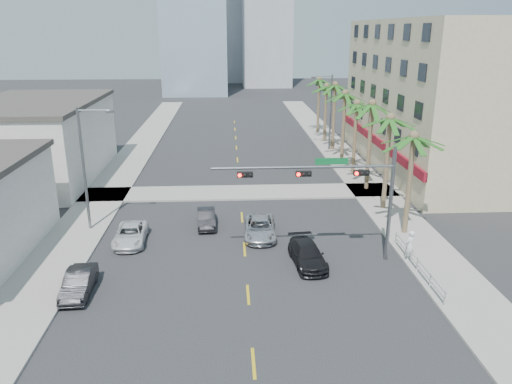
{
  "coord_description": "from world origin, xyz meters",
  "views": [
    {
      "loc": [
        -0.92,
        -20.57,
        14.09
      ],
      "look_at": [
        0.86,
        11.64,
        3.5
      ],
      "focal_mm": 35.0,
      "sensor_mm": 36.0,
      "label": 1
    }
  ],
  "objects_px": {
    "traffic_signal_mast": "(340,185)",
    "pedestrian": "(410,246)",
    "car_lane_left": "(206,218)",
    "car_lane_right": "(307,255)",
    "car_parked_mid": "(79,283)",
    "car_parked_far": "(130,235)",
    "car_lane_center": "(260,228)"
  },
  "relations": [
    {
      "from": "traffic_signal_mast",
      "to": "pedestrian",
      "type": "relative_size",
      "value": 5.57
    },
    {
      "from": "car_lane_left",
      "to": "pedestrian",
      "type": "relative_size",
      "value": 1.87
    },
    {
      "from": "car_lane_right",
      "to": "pedestrian",
      "type": "bearing_deg",
      "value": -6.39
    },
    {
      "from": "car_parked_mid",
      "to": "car_lane_left",
      "type": "relative_size",
      "value": 1.06
    },
    {
      "from": "traffic_signal_mast",
      "to": "car_parked_far",
      "type": "distance_m",
      "value": 14.73
    },
    {
      "from": "traffic_signal_mast",
      "to": "pedestrian",
      "type": "xyz_separation_m",
      "value": [
        4.52,
        -0.47,
        -3.91
      ]
    },
    {
      "from": "car_lane_right",
      "to": "pedestrian",
      "type": "distance_m",
      "value": 6.46
    },
    {
      "from": "car_lane_center",
      "to": "car_lane_right",
      "type": "height_order",
      "value": "car_lane_center"
    },
    {
      "from": "traffic_signal_mast",
      "to": "car_lane_left",
      "type": "relative_size",
      "value": 2.97
    },
    {
      "from": "car_parked_mid",
      "to": "pedestrian",
      "type": "xyz_separation_m",
      "value": [
        19.7,
        2.8,
        0.49
      ]
    },
    {
      "from": "traffic_signal_mast",
      "to": "car_lane_left",
      "type": "height_order",
      "value": "traffic_signal_mast"
    },
    {
      "from": "traffic_signal_mast",
      "to": "car_parked_mid",
      "type": "xyz_separation_m",
      "value": [
        -15.18,
        -3.27,
        -4.41
      ]
    },
    {
      "from": "traffic_signal_mast",
      "to": "car_lane_right",
      "type": "bearing_deg",
      "value": -168.89
    },
    {
      "from": "car_lane_left",
      "to": "car_lane_center",
      "type": "height_order",
      "value": "car_lane_center"
    },
    {
      "from": "car_lane_left",
      "to": "pedestrian",
      "type": "bearing_deg",
      "value": -31.54
    },
    {
      "from": "traffic_signal_mast",
      "to": "pedestrian",
      "type": "height_order",
      "value": "traffic_signal_mast"
    },
    {
      "from": "car_parked_far",
      "to": "car_lane_center",
      "type": "xyz_separation_m",
      "value": [
        8.97,
        0.64,
        0.04
      ]
    },
    {
      "from": "car_parked_mid",
      "to": "car_lane_right",
      "type": "bearing_deg",
      "value": 10.03
    },
    {
      "from": "traffic_signal_mast",
      "to": "car_lane_right",
      "type": "relative_size",
      "value": 2.46
    },
    {
      "from": "car_parked_far",
      "to": "car_lane_right",
      "type": "bearing_deg",
      "value": -20.49
    },
    {
      "from": "car_lane_right",
      "to": "car_parked_far",
      "type": "bearing_deg",
      "value": 155.85
    },
    {
      "from": "car_parked_far",
      "to": "car_lane_right",
      "type": "height_order",
      "value": "car_lane_right"
    },
    {
      "from": "car_parked_mid",
      "to": "pedestrian",
      "type": "relative_size",
      "value": 1.99
    },
    {
      "from": "car_parked_mid",
      "to": "car_lane_left",
      "type": "height_order",
      "value": "car_parked_mid"
    },
    {
      "from": "car_parked_far",
      "to": "pedestrian",
      "type": "xyz_separation_m",
      "value": [
        18.1,
        -4.02,
        0.53
      ]
    },
    {
      "from": "car_parked_far",
      "to": "traffic_signal_mast",
      "type": "bearing_deg",
      "value": -16.53
    },
    {
      "from": "car_lane_right",
      "to": "pedestrian",
      "type": "xyz_separation_m",
      "value": [
        6.44,
        -0.09,
        0.49
      ]
    },
    {
      "from": "car_parked_far",
      "to": "car_lane_right",
      "type": "distance_m",
      "value": 12.31
    },
    {
      "from": "car_parked_mid",
      "to": "traffic_signal_mast",
      "type": "bearing_deg",
      "value": 9.88
    },
    {
      "from": "car_parked_far",
      "to": "car_lane_right",
      "type": "relative_size",
      "value": 0.98
    },
    {
      "from": "traffic_signal_mast",
      "to": "car_lane_right",
      "type": "xyz_separation_m",
      "value": [
        -1.92,
        -0.38,
        -4.41
      ]
    },
    {
      "from": "car_parked_mid",
      "to": "car_lane_right",
      "type": "distance_m",
      "value": 13.58
    }
  ]
}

